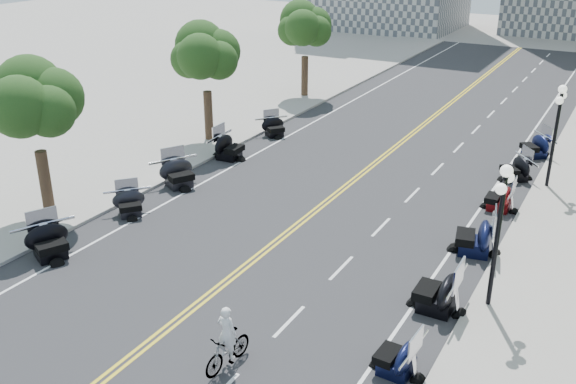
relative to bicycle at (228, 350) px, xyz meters
The scene contains 40 objects.
ground 4.01m from the bicycle, 134.07° to the left, with size 160.00×160.00×0.00m, color gray.
road 13.16m from the bicycle, 102.12° to the left, with size 16.00×90.00×0.01m, color #333335.
centerline_yellow_a 13.18m from the bicycle, 102.63° to the left, with size 0.12×90.00×0.00m, color yellow.
centerline_yellow_b 13.13m from the bicycle, 101.61° to the left, with size 0.12×90.00×0.00m, color yellow.
edge_line_north 13.37m from the bicycle, 74.19° to the left, with size 0.12×90.00×0.00m, color white.
edge_line_south 15.79m from the bicycle, 125.48° to the left, with size 0.12×90.00×0.00m, color white.
lane_dash_6 2.94m from the bicycle, 81.23° to the left, with size 0.12×2.00×0.00m, color white.
lane_dash_7 6.89m from the bicycle, 86.33° to the left, with size 0.12×2.00×0.00m, color white.
lane_dash_8 10.87m from the bicycle, 87.68° to the left, with size 0.12×2.00×0.00m, color white.
lane_dash_9 14.87m from the bicycle, 88.30° to the left, with size 0.12×2.00×0.00m, color white.
lane_dash_10 18.86m from the bicycle, 88.66° to the left, with size 0.12×2.00×0.00m, color white.
lane_dash_11 22.86m from the bicycle, 88.90° to the left, with size 0.12×2.00×0.00m, color white.
lane_dash_12 26.86m from the bicycle, 89.06° to the left, with size 0.12×2.00×0.00m, color white.
lane_dash_13 30.86m from the bicycle, 89.18° to the left, with size 0.12×2.00×0.00m, color white.
lane_dash_14 34.86m from the bicycle, 89.28° to the left, with size 0.12×2.00×0.00m, color white.
lane_dash_15 38.86m from the bicycle, 89.35° to the left, with size 0.12×2.00×0.00m, color white.
lane_dash_16 42.86m from the bicycle, 89.41° to the left, with size 0.12×2.00×0.00m, color white.
lane_dash_17 46.86m from the bicycle, 89.46° to the left, with size 0.12×2.00×0.00m, color white.
lane_dash_18 50.86m from the bicycle, 89.50° to the left, with size 0.12×2.00×0.00m, color white.
lane_dash_19 54.86m from the bicycle, 89.54° to the left, with size 0.12×2.00×0.00m, color white.
sidewalk_north 15.01m from the bicycle, 58.94° to the left, with size 5.00×90.00×0.15m, color #9E9991.
sidewalk_south 18.47m from the bicycle, 135.90° to the left, with size 5.00×90.00×0.15m, color #9E9991.
street_lamp_2 9.23m from the bicycle, 49.56° to the left, with size 0.50×1.20×4.90m, color black, non-canonical shape.
street_lamp_3 19.84m from the bicycle, 72.79° to the left, with size 0.50×1.20×4.90m, color black, non-canonical shape.
tree_2 14.28m from the bicycle, 159.18° to the left, with size 4.80×4.80×9.20m, color #235619, non-canonical shape.
tree_3 21.55m from the bicycle, 127.13° to the left, with size 4.80×4.80×9.20m, color #235619, non-canonical shape.
tree_4 31.82m from the bicycle, 113.86° to the left, with size 4.80×4.80×9.20m, color #235619, non-canonical shape.
motorcycle_n_5 4.84m from the bicycle, 26.00° to the left, with size 1.79×1.79×1.25m, color black, non-canonical shape.
motorcycle_n_6 7.30m from the bicycle, 53.34° to the left, with size 2.20×2.20×1.54m, color black, non-canonical shape.
motorcycle_n_7 11.38m from the bicycle, 67.09° to the left, with size 2.24×2.24×1.57m, color black, non-canonical shape.
motorcycle_n_8 15.74m from the bicycle, 73.88° to the left, with size 1.83×1.83×1.28m, color #590A0C, non-canonical shape.
motorcycle_n_9 19.69m from the bicycle, 77.53° to the left, with size 1.93×1.93×1.35m, color black, non-canonical shape.
motorcycle_n_10 23.74m from the bicycle, 79.11° to the left, with size 2.01×2.01×1.40m, color black, non-canonical shape.
motorcycle_s_5 9.92m from the bicycle, 167.49° to the left, with size 2.10×2.10×1.47m, color black, non-canonical shape.
motorcycle_s_6 11.73m from the bicycle, 145.73° to the left, with size 1.78×1.78×1.24m, color black, non-canonical shape.
motorcycle_s_7 14.30m from the bicycle, 133.79° to the left, with size 2.16×2.16×1.51m, color black, non-canonical shape.
motorcycle_s_8 17.89m from the bicycle, 123.98° to the left, with size 2.15×2.15×1.51m, color black, non-canonical shape.
motorcycle_s_9 21.92m from the bicycle, 116.87° to the left, with size 1.80×1.80×1.26m, color black, non-canonical shape.
bicycle is the anchor object (origin of this frame).
cyclist_rider 1.41m from the bicycle, ahead, with size 0.61×0.40×1.67m, color silver.
Camera 1 is at (11.71, -15.29, 11.90)m, focal length 40.00 mm.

